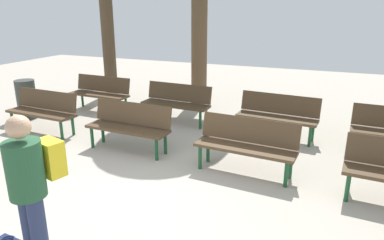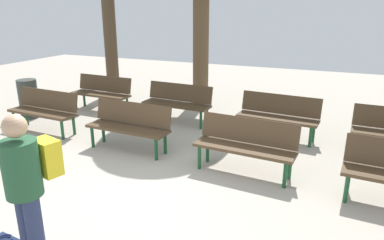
{
  "view_description": "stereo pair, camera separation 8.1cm",
  "coord_description": "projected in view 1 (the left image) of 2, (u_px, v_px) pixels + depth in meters",
  "views": [
    {
      "loc": [
        2.38,
        -3.66,
        2.56
      ],
      "look_at": [
        0.0,
        2.13,
        0.55
      ],
      "focal_mm": 33.14,
      "sensor_mm": 36.0,
      "label": 1
    },
    {
      "loc": [
        2.46,
        -3.63,
        2.56
      ],
      "look_at": [
        0.0,
        2.13,
        0.55
      ],
      "focal_mm": 33.14,
      "sensor_mm": 36.0,
      "label": 2
    }
  ],
  "objects": [
    {
      "name": "ground_plane",
      "position": [
        133.0,
        202.0,
        4.87
      ],
      "size": [
        24.0,
        24.0,
        0.0
      ],
      "primitive_type": "plane",
      "color": "#B2A899"
    },
    {
      "name": "bench_r0_c0",
      "position": [
        43.0,
        109.0,
        7.47
      ],
      "size": [
        1.62,
        0.56,
        0.87
      ],
      "rotation": [
        0.0,
        0.0,
        -0.05
      ],
      "color": "#4C3823",
      "rests_on": "ground_plane"
    },
    {
      "name": "bench_r0_c1",
      "position": [
        129.0,
        124.0,
        6.52
      ],
      "size": [
        1.62,
        0.54,
        0.87
      ],
      "rotation": [
        0.0,
        0.0,
        -0.04
      ],
      "color": "#4C3823",
      "rests_on": "ground_plane"
    },
    {
      "name": "bench_r0_c2",
      "position": [
        246.0,
        142.0,
        5.62
      ],
      "size": [
        1.63,
        0.59,
        0.87
      ],
      "rotation": [
        0.0,
        0.0,
        -0.07
      ],
      "color": "#4C3823",
      "rests_on": "ground_plane"
    },
    {
      "name": "bench_r1_c0",
      "position": [
        101.0,
        91.0,
        9.02
      ],
      "size": [
        1.62,
        0.55,
        0.87
      ],
      "rotation": [
        0.0,
        0.0,
        -0.04
      ],
      "color": "#4C3823",
      "rests_on": "ground_plane"
    },
    {
      "name": "bench_r1_c1",
      "position": [
        177.0,
        101.0,
        8.11
      ],
      "size": [
        1.62,
        0.57,
        0.87
      ],
      "rotation": [
        0.0,
        0.0,
        -0.05
      ],
      "color": "#4C3823",
      "rests_on": "ground_plane"
    },
    {
      "name": "bench_r1_c2",
      "position": [
        278.0,
        113.0,
        7.14
      ],
      "size": [
        1.64,
        0.62,
        0.87
      ],
      "rotation": [
        0.0,
        0.0,
        -0.09
      ],
      "color": "#4C3823",
      "rests_on": "ground_plane"
    },
    {
      "name": "tree_2",
      "position": [
        108.0,
        38.0,
        10.29
      ],
      "size": [
        0.37,
        0.37,
        3.41
      ],
      "color": "#4C3A28",
      "rests_on": "ground_plane"
    },
    {
      "name": "visitor_with_backpack",
      "position": [
        31.0,
        186.0,
        3.35
      ],
      "size": [
        0.44,
        0.58,
        1.65
      ],
      "rotation": [
        0.0,
        0.0,
        2.88
      ],
      "color": "navy",
      "rests_on": "ground_plane"
    },
    {
      "name": "trash_bin",
      "position": [
        27.0,
        99.0,
        8.42
      ],
      "size": [
        0.45,
        0.45,
        0.92
      ],
      "primitive_type": "cylinder",
      "color": "#383D38",
      "rests_on": "ground_plane"
    }
  ]
}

